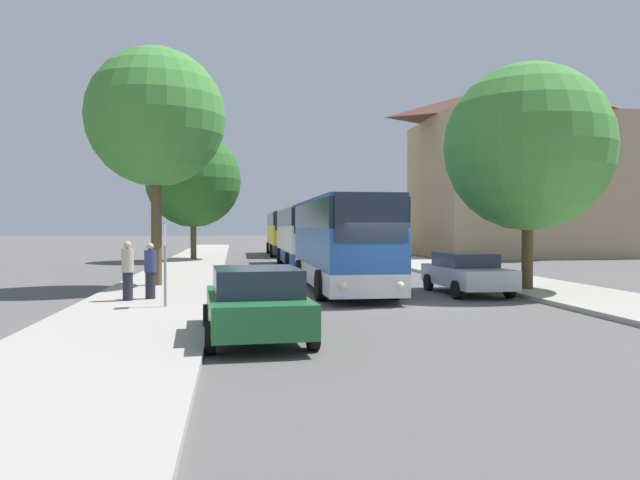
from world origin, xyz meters
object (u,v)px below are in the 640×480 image
(bus_middle, at_px, (304,235))
(bus_rear, at_px, (285,232))
(bus_front, at_px, (341,242))
(bus_stop_sign, at_px, (165,254))
(parked_car_left_curb, at_px, (256,303))
(parked_car_right_near, at_px, (466,272))
(pedestrian_waiting_near, at_px, (150,271))
(tree_left_far, at_px, (156,118))
(tree_right_near, at_px, (528,147))
(tree_left_near, at_px, (193,180))
(pedestrian_waiting_far, at_px, (128,270))
(parked_car_right_far, at_px, (354,248))

(bus_middle, height_order, bus_rear, bus_rear)
(bus_middle, bearing_deg, bus_front, -90.70)
(bus_rear, xyz_separation_m, bus_stop_sign, (-6.17, -34.14, -0.28))
(bus_rear, distance_m, parked_car_left_curb, 39.07)
(bus_rear, relative_size, parked_car_right_near, 2.59)
(bus_stop_sign, xyz_separation_m, pedestrian_waiting_near, (-0.66, 2.01, -0.60))
(bus_rear, bearing_deg, bus_middle, -89.71)
(tree_left_far, bearing_deg, tree_right_near, -13.68)
(parked_car_right_near, height_order, tree_left_near, tree_left_near)
(bus_stop_sign, relative_size, pedestrian_waiting_near, 1.36)
(pedestrian_waiting_near, height_order, pedestrian_waiting_far, pedestrian_waiting_far)
(pedestrian_waiting_far, bearing_deg, bus_front, 179.93)
(bus_front, height_order, parked_car_right_far, bus_front)
(pedestrian_waiting_near, height_order, tree_right_near, tree_right_near)
(bus_stop_sign, bearing_deg, tree_left_far, 98.77)
(parked_car_right_near, bearing_deg, pedestrian_waiting_near, 5.41)
(bus_front, relative_size, bus_stop_sign, 4.35)
(bus_middle, distance_m, pedestrian_waiting_near, 18.28)
(bus_middle, relative_size, tree_right_near, 1.35)
(bus_middle, height_order, tree_left_far, tree_left_far)
(pedestrian_waiting_near, bearing_deg, parked_car_right_near, 147.71)
(bus_middle, height_order, pedestrian_waiting_near, bus_middle)
(parked_car_right_near, distance_m, pedestrian_waiting_far, 11.42)
(bus_front, distance_m, parked_car_right_near, 4.64)
(bus_stop_sign, bearing_deg, parked_car_right_far, 68.44)
(bus_stop_sign, relative_size, tree_left_near, 0.27)
(bus_rear, bearing_deg, tree_right_near, -77.87)
(bus_middle, xyz_separation_m, bus_stop_sign, (-6.05, -18.99, -0.24))
(parked_car_right_far, height_order, tree_left_far, tree_left_far)
(parked_car_right_far, distance_m, pedestrian_waiting_near, 27.05)
(pedestrian_waiting_far, height_order, tree_right_near, tree_right_near)
(tree_left_near, bearing_deg, bus_stop_sign, -88.14)
(pedestrian_waiting_near, bearing_deg, tree_left_far, -124.44)
(bus_stop_sign, relative_size, tree_right_near, 0.29)
(bus_front, relative_size, bus_rear, 0.87)
(tree_right_near, bearing_deg, parked_car_right_far, 94.54)
(bus_front, bearing_deg, tree_right_near, -14.09)
(parked_car_right_near, distance_m, tree_left_near, 25.39)
(bus_front, relative_size, tree_left_far, 1.13)
(parked_car_left_curb, distance_m, pedestrian_waiting_near, 7.39)
(bus_stop_sign, bearing_deg, parked_car_left_curb, -63.56)
(parked_car_left_curb, xyz_separation_m, tree_left_near, (-3.19, 30.42, 4.80))
(pedestrian_waiting_far, bearing_deg, tree_left_near, -116.48)
(parked_car_left_curb, distance_m, pedestrian_waiting_far, 7.32)
(tree_left_far, bearing_deg, parked_car_right_near, -17.12)
(parked_car_left_curb, distance_m, parked_car_right_far, 32.41)
(bus_rear, bearing_deg, tree_left_near, -128.90)
(parked_car_right_near, bearing_deg, pedestrian_waiting_far, 7.01)
(parked_car_right_near, distance_m, parked_car_right_far, 23.40)
(pedestrian_waiting_far, relative_size, tree_left_far, 0.20)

